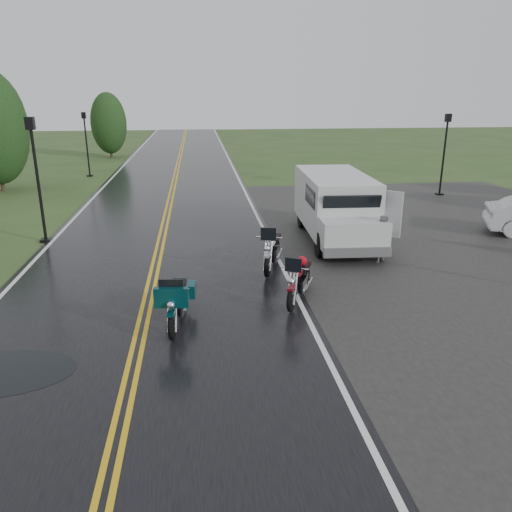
# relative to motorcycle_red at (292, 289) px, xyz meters

# --- Properties ---
(ground) EXTENTS (120.00, 120.00, 0.00)m
(ground) POSITION_rel_motorcycle_red_xyz_m (-3.48, -0.54, -0.65)
(ground) COLOR #2D471E
(ground) RESTS_ON ground
(road) EXTENTS (8.00, 100.00, 0.04)m
(road) POSITION_rel_motorcycle_red_xyz_m (-3.48, 9.46, -0.63)
(road) COLOR black
(road) RESTS_ON ground
(parking_pad) EXTENTS (14.00, 24.00, 0.03)m
(parking_pad) POSITION_rel_motorcycle_red_xyz_m (7.52, 4.46, -0.63)
(parking_pad) COLOR black
(parking_pad) RESTS_ON ground
(motorcycle_red) EXTENTS (1.61, 2.32, 1.29)m
(motorcycle_red) POSITION_rel_motorcycle_red_xyz_m (0.00, 0.00, 0.00)
(motorcycle_red) COLOR maroon
(motorcycle_red) RESTS_ON ground
(motorcycle_teal) EXTENTS (1.02, 2.31, 1.32)m
(motorcycle_teal) POSITION_rel_motorcycle_red_xyz_m (-2.76, -1.10, 0.02)
(motorcycle_teal) COLOR #043135
(motorcycle_teal) RESTS_ON ground
(motorcycle_silver) EXTENTS (1.50, 2.51, 1.40)m
(motorcycle_silver) POSITION_rel_motorcycle_red_xyz_m (-0.25, 2.34, 0.05)
(motorcycle_silver) COLOR #95999C
(motorcycle_silver) RESTS_ON ground
(van_white) EXTENTS (2.49, 6.07, 2.35)m
(van_white) POSITION_rel_motorcycle_red_xyz_m (1.70, 4.02, 0.53)
(van_white) COLOR silver
(van_white) RESTS_ON ground
(person_at_van) EXTENTS (0.63, 0.62, 1.47)m
(person_at_van) POSITION_rel_motorcycle_red_xyz_m (3.41, 3.38, 0.09)
(person_at_van) COLOR #55565A
(person_at_van) RESTS_ON ground
(lamp_post_near_left) EXTENTS (0.37, 0.37, 4.32)m
(lamp_post_near_left) POSITION_rel_motorcycle_red_xyz_m (-7.52, 6.91, 1.51)
(lamp_post_near_left) COLOR black
(lamp_post_near_left) RESTS_ON ground
(lamp_post_far_left) EXTENTS (0.33, 0.33, 3.90)m
(lamp_post_far_left) POSITION_rel_motorcycle_red_xyz_m (-8.77, 21.24, 1.30)
(lamp_post_far_left) COLOR black
(lamp_post_far_left) RESTS_ON ground
(lamp_post_far_right) EXTENTS (0.35, 0.35, 4.06)m
(lamp_post_far_right) POSITION_rel_motorcycle_red_xyz_m (10.13, 13.17, 1.38)
(lamp_post_far_right) COLOR black
(lamp_post_far_right) RESTS_ON ground
(tree_left_far) EXTENTS (2.77, 2.77, 4.26)m
(tree_left_far) POSITION_rel_motorcycle_red_xyz_m (-8.89, 30.63, 1.48)
(tree_left_far) COLOR #1E3D19
(tree_left_far) RESTS_ON ground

